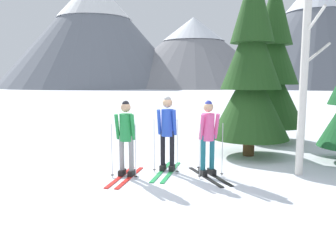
{
  "coord_description": "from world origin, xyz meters",
  "views": [
    {
      "loc": [
        0.48,
        -7.61,
        2.16
      ],
      "look_at": [
        0.14,
        0.31,
        1.05
      ],
      "focal_mm": 36.43,
      "sensor_mm": 36.0,
      "label": 1
    }
  ],
  "objects": [
    {
      "name": "skier_in_blue",
      "position": [
        0.13,
        0.16,
        0.96
      ],
      "size": [
        0.63,
        1.82,
        1.76
      ],
      "color": "green",
      "rests_on": "ground"
    },
    {
      "name": "pine_tree_mid",
      "position": [
        3.51,
        4.21,
        2.53
      ],
      "size": [
        2.29,
        2.29,
        5.53
      ],
      "color": "#51381E",
      "rests_on": "ground"
    },
    {
      "name": "skier_in_green",
      "position": [
        -0.76,
        -0.31,
        0.92
      ],
      "size": [
        0.62,
        1.7,
        1.68
      ],
      "color": "red",
      "rests_on": "ground"
    },
    {
      "name": "pine_tree_far",
      "position": [
        2.35,
        1.9,
        2.4
      ],
      "size": [
        2.18,
        2.18,
        5.26
      ],
      "color": "#51381E",
      "rests_on": "ground"
    },
    {
      "name": "ground_plane",
      "position": [
        0.0,
        0.0,
        0.0
      ],
      "size": [
        400.0,
        400.0,
        0.0
      ],
      "primitive_type": "plane",
      "color": "white"
    },
    {
      "name": "mountain_ridge_distant",
      "position": [
        1.76,
        76.18,
        12.31
      ],
      "size": [
        95.96,
        47.9,
        26.22
      ],
      "color": "slate",
      "rests_on": "ground"
    },
    {
      "name": "birch_tree_tall",
      "position": [
        3.12,
        -0.0,
        2.58
      ],
      "size": [
        1.37,
        1.09,
        5.03
      ],
      "color": "silver",
      "rests_on": "ground"
    },
    {
      "name": "skier_in_pink",
      "position": [
        1.05,
        -0.17,
        0.92
      ],
      "size": [
        0.89,
        1.61,
        1.68
      ],
      "color": "black",
      "rests_on": "ground"
    }
  ]
}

